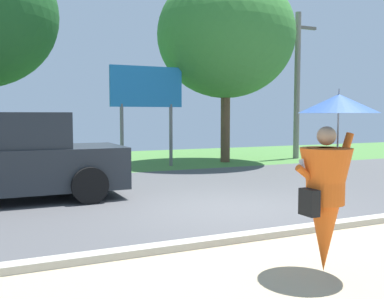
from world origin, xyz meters
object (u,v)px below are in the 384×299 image
utility_pole (297,82)px  roadside_billboard (147,94)px  monk_pedestrian (328,181)px  pickup_truck (0,161)px  tree_left_far (226,36)px

utility_pole → roadside_billboard: utility_pole is taller
monk_pedestrian → pickup_truck: monk_pedestrian is taller
utility_pole → monk_pedestrian: bearing=-126.4°
pickup_truck → tree_left_far: 10.31m
monk_pedestrian → pickup_truck: 7.02m
pickup_truck → tree_left_far: (8.14, 4.93, 3.97)m
roadside_billboard → tree_left_far: (3.30, 0.32, 2.29)m
pickup_truck → roadside_billboard: roadside_billboard is taller
utility_pole → roadside_billboard: bearing=-177.1°
utility_pole → tree_left_far: tree_left_far is taller
monk_pedestrian → tree_left_far: (4.77, 11.09, 3.76)m
pickup_truck → roadside_billboard: bearing=46.9°
utility_pole → tree_left_far: bearing=-179.6°
roadside_billboard → tree_left_far: bearing=5.6°
monk_pedestrian → utility_pole: (8.18, 11.11, 2.11)m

